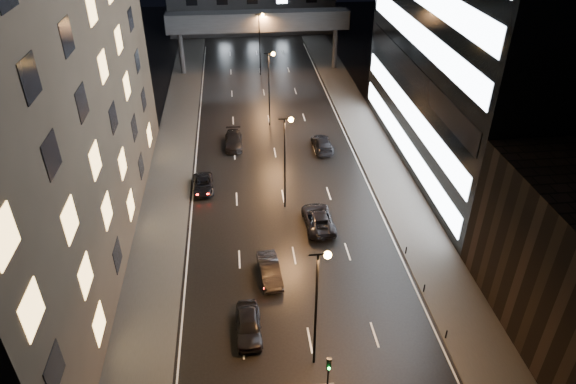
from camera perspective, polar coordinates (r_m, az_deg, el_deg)
name	(u,v)px	position (r m, az deg, el deg)	size (l,w,h in m)	color
ground	(275,153)	(63.97, -1.46, 4.41)	(160.00, 160.00, 0.00)	black
sidewalk_left	(170,178)	(59.95, -13.02, 1.49)	(5.00, 110.00, 0.15)	#383533
sidewalk_right	(384,166)	(61.80, 10.59, 2.81)	(5.00, 110.00, 0.15)	#383533
skybridge	(258,22)	(89.02, -3.32, 18.36)	(30.00, 3.00, 10.00)	#333335
traffic_signal_near	(328,374)	(34.49, 4.48, -19.53)	(0.28, 0.34, 4.40)	black
bollard_row	(459,362)	(40.26, 18.47, -17.48)	(0.12, 25.12, 0.90)	black
streetlight_near	(319,296)	(34.23, 3.45, -11.44)	(1.45, 0.50, 10.15)	black
streetlight_mid_a	(286,152)	(50.38, -0.18, 4.50)	(1.45, 0.50, 10.15)	black
streetlight_mid_b	(270,80)	(68.58, -2.00, 12.37)	(1.45, 0.50, 10.15)	black
streetlight_far	(260,36)	(87.58, -3.08, 16.88)	(1.45, 0.50, 10.15)	black
car_away_a	(248,325)	(40.26, -4.42, -14.51)	(1.94, 4.83, 1.64)	black
car_away_b	(270,270)	(44.68, -2.06, -8.68)	(1.66, 4.77, 1.57)	black
car_away_c	(203,184)	(56.96, -9.41, 0.84)	(2.18, 4.72, 1.31)	black
car_away_d	(234,140)	(65.53, -6.06, 5.72)	(2.17, 5.33, 1.55)	black
car_toward_a	(318,219)	(50.65, 3.39, -2.97)	(2.71, 5.89, 1.64)	black
car_toward_b	(322,144)	(64.48, 3.82, 5.38)	(2.22, 5.45, 1.58)	black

